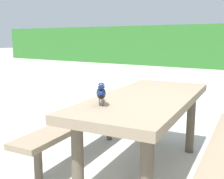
{
  "coord_description": "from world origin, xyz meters",
  "views": [
    {
      "loc": [
        1.0,
        -2.03,
        1.24
      ],
      "look_at": [
        -0.19,
        -0.2,
        0.84
      ],
      "focal_mm": 44.93,
      "sensor_mm": 36.0,
      "label": 1
    }
  ],
  "objects": [
    {
      "name": "bird_grackle",
      "position": [
        -0.18,
        -0.36,
        0.84
      ],
      "size": [
        0.19,
        0.24,
        0.18
      ],
      "color": "black",
      "rests_on": "picnic_table_foreground"
    },
    {
      "name": "picnic_table_foreground",
      "position": [
        -0.06,
        0.17,
        0.56
      ],
      "size": [
        1.85,
        1.88,
        0.74
      ],
      "color": "#84725B",
      "rests_on": "ground"
    }
  ]
}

